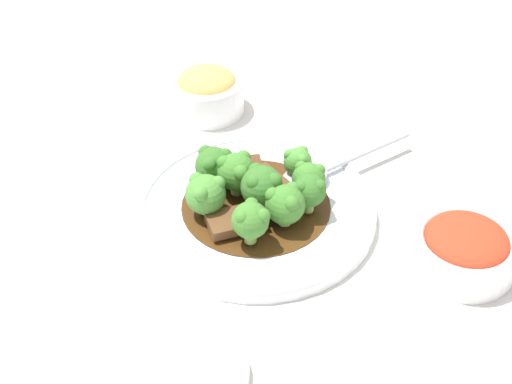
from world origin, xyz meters
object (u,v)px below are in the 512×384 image
broccoli_floret_1 (309,190)px  sauce_dish (206,373)px  beef_strip_2 (238,170)px  side_bowl_appetizer (207,91)px  broccoli_floret_6 (298,161)px  broccoli_floret_7 (252,220)px  broccoli_floret_3 (237,171)px  broccoli_floret_5 (309,179)px  beef_strip_1 (272,186)px  broccoli_floret_0 (285,204)px  broccoli_floret_4 (262,186)px  main_plate (256,209)px  serving_spoon (315,172)px  broccoli_floret_2 (206,193)px  broccoli_floret_8 (214,165)px  side_bowl_kimchi (465,248)px  beef_strip_0 (236,221)px

broccoli_floret_1 → sauce_dish: (0.08, 0.21, -0.04)m
beef_strip_2 → side_bowl_appetizer: side_bowl_appetizer is taller
broccoli_floret_6 → broccoli_floret_7: bearing=69.2°
broccoli_floret_3 → broccoli_floret_5: broccoli_floret_3 is taller
side_bowl_appetizer → broccoli_floret_1: bearing=123.3°
broccoli_floret_3 → side_bowl_appetizer: bearing=-72.3°
beef_strip_1 → broccoli_floret_0: bearing=108.5°
broccoli_floret_0 → broccoli_floret_4: broccoli_floret_4 is taller
broccoli_floret_3 → beef_strip_1: bearing=-172.2°
main_plate → beef_strip_1: 0.03m
broccoli_floret_4 → broccoli_floret_6: size_ratio=1.31×
broccoli_floret_5 → broccoli_floret_7: bearing=54.1°
serving_spoon → sauce_dish: serving_spoon is taller
main_plate → broccoli_floret_7: bearing=91.7°
broccoli_floret_0 → broccoli_floret_1: (-0.02, -0.02, 0.00)m
broccoli_floret_1 → beef_strip_2: bearing=-33.1°
side_bowl_appetizer → serving_spoon: bearing=133.3°
main_plate → beef_strip_2: (0.03, -0.05, 0.02)m
broccoli_floret_1 → broccoli_floret_5: (0.00, -0.02, -0.00)m
broccoli_floret_2 → broccoli_floret_5: bearing=-163.0°
broccoli_floret_0 → broccoli_floret_8: size_ratio=1.01×
beef_strip_2 → serving_spoon: size_ratio=0.39×
broccoli_floret_1 → serving_spoon: bearing=-95.6°
broccoli_floret_1 → beef_strip_1: bearing=-34.5°
broccoli_floret_0 → side_bowl_kimchi: (-0.19, 0.03, -0.02)m
broccoli_floret_2 → sauce_dish: bearing=98.0°
side_bowl_appetizer → broccoli_floret_6: bearing=128.1°
broccoli_floret_4 → beef_strip_0: bearing=48.5°
beef_strip_1 → broccoli_floret_7: size_ratio=1.44×
serving_spoon → broccoli_floret_3: bearing=22.8°
broccoli_floret_2 → broccoli_floret_6: 0.12m
beef_strip_0 → broccoli_floret_8: size_ratio=1.51×
beef_strip_2 → broccoli_floret_7: bearing=104.2°
beef_strip_0 → broccoli_floret_7: bearing=130.0°
broccoli_floret_1 → broccoli_floret_4: (0.05, 0.00, 0.00)m
sauce_dish → side_bowl_kimchi: bearing=-146.2°
beef_strip_2 → broccoli_floret_8: size_ratio=1.37×
broccoli_floret_4 → side_bowl_kimchi: size_ratio=0.50×
side_bowl_kimchi → beef_strip_0: bearing=-5.0°
beef_strip_2 → broccoli_floret_8: bearing=34.0°
broccoli_floret_0 → side_bowl_appetizer: broccoli_floret_0 is taller
beef_strip_2 → broccoli_floret_3: broccoli_floret_3 is taller
broccoli_floret_0 → beef_strip_1: bearing=-71.5°
beef_strip_0 → broccoli_floret_7: (-0.02, 0.02, 0.02)m
main_plate → broccoli_floret_3: (0.02, -0.02, 0.04)m
main_plate → beef_strip_1: size_ratio=3.85×
broccoli_floret_1 → side_bowl_appetizer: broccoli_floret_1 is taller
broccoli_floret_8 → broccoli_floret_7: bearing=119.4°
beef_strip_1 → main_plate: bearing=52.1°
broccoli_floret_0 → broccoli_floret_4: size_ratio=0.86×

